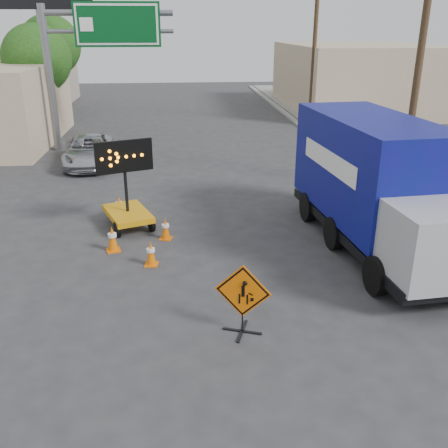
{
  "coord_description": "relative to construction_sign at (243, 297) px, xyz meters",
  "views": [
    {
      "loc": [
        -0.48,
        -7.49,
        5.83
      ],
      "look_at": [
        0.5,
        2.91,
        1.67
      ],
      "focal_mm": 40.0,
      "sensor_mm": 36.0,
      "label": 1
    }
  ],
  "objects": [
    {
      "name": "tree_left_near",
      "position": [
        -8.7,
        20.9,
        3.36
      ],
      "size": [
        3.71,
        3.71,
        6.03
      ],
      "color": "#4B3420",
      "rests_on": "ground"
    },
    {
      "name": "building_right_far",
      "position": [
        12.3,
        28.9,
        1.49
      ],
      "size": [
        10.0,
        14.0,
        4.6
      ],
      "primitive_type": "cube",
      "color": "tan",
      "rests_on": "ground"
    },
    {
      "name": "sidewalk_right",
      "position": [
        8.8,
        13.9,
        -0.73
      ],
      "size": [
        4.0,
        60.0,
        0.15
      ],
      "primitive_type": "cube",
      "color": "gray",
      "rests_on": "ground"
    },
    {
      "name": "utility_pole_far",
      "position": [
        7.3,
        22.9,
        3.88
      ],
      "size": [
        1.8,
        0.26,
        9.0
      ],
      "color": "#4B3420",
      "rests_on": "ground"
    },
    {
      "name": "construction_sign",
      "position": [
        0.0,
        0.0,
        0.0
      ],
      "size": [
        1.09,
        0.78,
        1.52
      ],
      "rotation": [
        0.0,
        0.0,
        -0.34
      ],
      "color": "black",
      "rests_on": "ground"
    },
    {
      "name": "cone_d",
      "position": [
        -3.15,
        7.0,
        -0.45
      ],
      "size": [
        0.42,
        0.42,
        0.71
      ],
      "rotation": [
        0.0,
        0.0,
        0.19
      ],
      "color": "#E86304",
      "rests_on": "ground"
    },
    {
      "name": "arrow_board",
      "position": [
        -2.79,
        6.07,
        -0.19
      ],
      "size": [
        1.75,
        2.2,
        2.73
      ],
      "rotation": [
        0.0,
        0.0,
        0.36
      ],
      "color": "#CC880B",
      "rests_on": "ground"
    },
    {
      "name": "highway_gantry",
      "position": [
        -5.14,
        16.86,
        4.26
      ],
      "size": [
        6.18,
        0.38,
        6.9
      ],
      "color": "slate",
      "rests_on": "ground"
    },
    {
      "name": "tree_left_far",
      "position": [
        -9.7,
        28.9,
        3.79
      ],
      "size": [
        4.1,
        4.1,
        6.66
      ],
      "color": "#4B3420",
      "rests_on": "ground"
    },
    {
      "name": "cone_c",
      "position": [
        -1.62,
        4.99,
        -0.48
      ],
      "size": [
        0.42,
        0.42,
        0.66
      ],
      "rotation": [
        0.0,
        0.0,
        -0.33
      ],
      "color": "#E86304",
      "rests_on": "ground"
    },
    {
      "name": "cone_b",
      "position": [
        -3.07,
        4.29,
        -0.44
      ],
      "size": [
        0.46,
        0.46,
        0.74
      ],
      "rotation": [
        0.0,
        0.0,
        0.26
      ],
      "color": "#E86304",
      "rests_on": "ground"
    },
    {
      "name": "utility_pole_near",
      "position": [
        7.3,
        8.9,
        3.88
      ],
      "size": [
        1.8,
        0.26,
        9.0
      ],
      "color": "#4B3420",
      "rests_on": "ground"
    },
    {
      "name": "curb_right",
      "position": [
        6.5,
        13.9,
        -0.75
      ],
      "size": [
        0.4,
        60.0,
        0.12
      ],
      "primitive_type": "cube",
      "color": "gray",
      "rests_on": "ground"
    },
    {
      "name": "box_truck",
      "position": [
        4.14,
        3.94,
        0.8
      ],
      "size": [
        2.86,
        7.64,
        3.55
      ],
      "rotation": [
        0.0,
        0.0,
        0.08
      ],
      "color": "black",
      "rests_on": "ground"
    },
    {
      "name": "pickup_truck",
      "position": [
        -5.16,
        13.8,
        -0.17
      ],
      "size": [
        2.67,
        4.84,
        1.28
      ],
      "primitive_type": "imported",
      "rotation": [
        0.0,
        0.0,
        0.12
      ],
      "color": "#BABCC2",
      "rests_on": "ground"
    },
    {
      "name": "cone_a",
      "position": [
        -1.98,
        3.29,
        -0.47
      ],
      "size": [
        0.37,
        0.37,
        0.67
      ],
      "rotation": [
        0.0,
        0.0,
        -0.1
      ],
      "color": "#E86304",
      "rests_on": "ground"
    },
    {
      "name": "ground",
      "position": [
        -0.7,
        -1.1,
        -0.81
      ],
      "size": [
        100.0,
        100.0,
        0.0
      ],
      "primitive_type": "plane",
      "color": "#2D2D30",
      "rests_on": "ground"
    }
  ]
}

